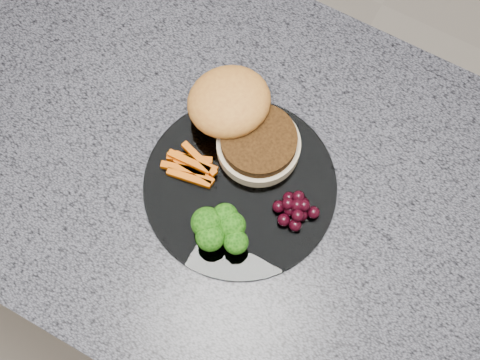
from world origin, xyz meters
name	(u,v)px	position (x,y,z in m)	size (l,w,h in m)	color
island_cabinet	(217,244)	(0.00, 0.00, 0.43)	(1.20, 0.60, 0.86)	brown
countertop	(206,162)	(0.00, 0.00, 0.88)	(1.20, 0.60, 0.04)	#50505A
plate	(240,186)	(0.06, -0.01, 0.90)	(0.26, 0.26, 0.01)	white
burger	(239,118)	(0.02, 0.06, 0.93)	(0.21, 0.17, 0.06)	#C9B48D
carrot_sticks	(192,166)	(-0.01, -0.02, 0.91)	(0.08, 0.05, 0.02)	#D05303
broccoli	(219,228)	(0.07, -0.09, 0.93)	(0.08, 0.07, 0.05)	olive
grape_bunch	(295,209)	(0.14, -0.01, 0.92)	(0.06, 0.05, 0.03)	black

